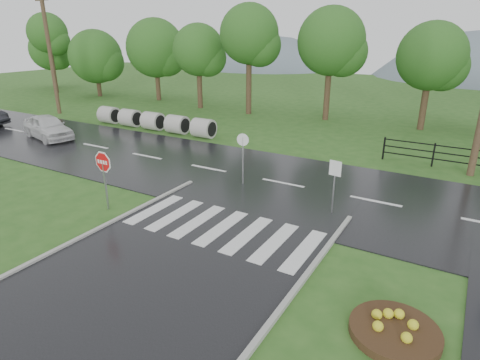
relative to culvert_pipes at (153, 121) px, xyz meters
The scene contains 12 objects.
ground 19.23m from the culvert_pipes, 51.29° to the right, with size 120.00×120.00×0.00m, color #2D5B1E.
main_road 13.03m from the culvert_pipes, 22.58° to the right, with size 90.00×8.00×0.04m, color black.
crosswalk 15.65m from the culvert_pipes, 39.76° to the right, with size 6.50×2.80×0.02m.
hills 54.78m from the culvert_pipes, 72.76° to the left, with size 102.00×48.00×48.00m.
treeline 15.84m from the culvert_pipes, 34.65° to the left, with size 83.20×5.20×10.00m.
culvert_pipes is the anchor object (origin of this frame).
stop_sign 13.13m from the culvert_pipes, 55.51° to the right, with size 1.08×0.06×2.42m.
flower_bed 21.90m from the culvert_pipes, 34.28° to the right, with size 1.98×1.98×0.40m.
reg_sign_small 16.41m from the culvert_pipes, 24.93° to the right, with size 0.46×0.09×2.06m.
reg_sign_round 12.11m from the culvert_pipes, 29.51° to the right, with size 0.53×0.10×2.30m.
car_white 6.54m from the culvert_pipes, 127.82° to the right, with size 4.36×1.75×1.49m, color silver.
utility_pole_west 11.38m from the culvert_pipes, behind, with size 1.65×0.31×9.25m.
Camera 1 is at (6.73, -5.23, 6.35)m, focal length 30.00 mm.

